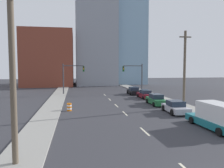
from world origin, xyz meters
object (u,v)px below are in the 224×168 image
(traffic_barrel, at_px, (69,107))
(box_truck_teal, at_px, (217,117))
(utility_pole_right_mid, at_px, (185,69))
(traffic_signal_left, at_px, (70,75))
(utility_pole_left_near, at_px, (13,73))
(sedan_silver, at_px, (176,107))
(sedan_maroon, at_px, (145,94))
(sedan_black, at_px, (134,91))
(sedan_green, at_px, (156,100))
(traffic_signal_right, at_px, (136,74))

(traffic_barrel, relative_size, box_truck_teal, 0.15)
(utility_pole_right_mid, bearing_deg, traffic_signal_left, 131.11)
(utility_pole_left_near, bearing_deg, utility_pole_right_mid, 39.71)
(utility_pole_right_mid, bearing_deg, sedan_silver, -131.37)
(utility_pole_left_near, xyz_separation_m, sedan_silver, (14.77, 11.48, -4.36))
(traffic_barrel, distance_m, sedan_maroon, 15.74)
(utility_pole_left_near, distance_m, sedan_maroon, 28.75)
(traffic_barrel, height_order, sedan_silver, sedan_silver)
(traffic_barrel, distance_m, sedan_silver, 12.73)
(sedan_silver, relative_size, sedan_black, 1.04)
(utility_pole_left_near, height_order, sedan_black, utility_pole_left_near)
(box_truck_teal, bearing_deg, sedan_black, 89.59)
(traffic_barrel, height_order, sedan_green, sedan_green)
(utility_pole_right_mid, relative_size, box_truck_teal, 1.60)
(traffic_signal_right, bearing_deg, sedan_green, -94.64)
(traffic_barrel, height_order, box_truck_teal, box_truck_teal)
(traffic_signal_left, distance_m, traffic_barrel, 17.36)
(traffic_signal_left, distance_m, sedan_black, 13.12)
(sedan_silver, xyz_separation_m, sedan_green, (-0.12, 5.86, 0.03))
(traffic_signal_right, relative_size, utility_pole_right_mid, 0.61)
(utility_pole_right_mid, bearing_deg, traffic_signal_right, 94.96)
(traffic_signal_left, xyz_separation_m, sedan_silver, (12.62, -20.30, -3.28))
(sedan_silver, bearing_deg, traffic_signal_right, 89.70)
(traffic_signal_right, distance_m, utility_pole_left_near, 35.52)
(traffic_signal_left, bearing_deg, box_truck_teal, -64.36)
(traffic_signal_left, distance_m, utility_pole_right_mid, 23.11)
(traffic_signal_left, relative_size, sedan_green, 1.26)
(sedan_maroon, bearing_deg, box_truck_teal, -91.60)
(traffic_signal_right, height_order, box_truck_teal, traffic_signal_right)
(utility_pole_right_mid, bearing_deg, utility_pole_left_near, -140.29)
(utility_pole_right_mid, relative_size, sedan_maroon, 2.19)
(sedan_silver, xyz_separation_m, sedan_maroon, (0.46, 12.51, -0.02))
(traffic_signal_left, relative_size, utility_pole_left_near, 0.62)
(traffic_barrel, bearing_deg, box_truck_teal, -38.73)
(traffic_signal_left, height_order, utility_pole_right_mid, utility_pole_right_mid)
(box_truck_teal, relative_size, sedan_maroon, 1.37)
(box_truck_teal, height_order, sedan_maroon, box_truck_teal)
(utility_pole_left_near, height_order, utility_pole_right_mid, utility_pole_right_mid)
(utility_pole_left_near, bearing_deg, sedan_black, 63.61)
(utility_pole_left_near, bearing_deg, traffic_barrel, 80.51)
(utility_pole_left_near, relative_size, sedan_green, 2.03)
(traffic_barrel, height_order, sedan_maroon, sedan_maroon)
(utility_pole_left_near, height_order, sedan_green, utility_pole_left_near)
(traffic_signal_left, bearing_deg, utility_pole_left_near, -93.87)
(traffic_barrel, height_order, sedan_black, sedan_black)
(traffic_signal_left, bearing_deg, traffic_signal_right, 0.00)
(utility_pole_right_mid, relative_size, sedan_black, 2.33)
(traffic_barrel, bearing_deg, sedan_green, 11.90)
(sedan_green, xyz_separation_m, sedan_black, (0.01, 12.19, -0.03))
(utility_pole_left_near, height_order, sedan_silver, utility_pole_left_near)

